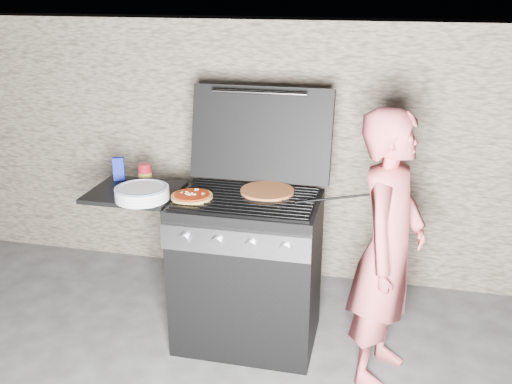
% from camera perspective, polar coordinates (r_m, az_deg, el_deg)
% --- Properties ---
extents(ground, '(50.00, 50.00, 0.00)m').
position_cam_1_polar(ground, '(3.58, -0.81, -14.33)').
color(ground, '#3A3836').
extents(stone_wall, '(8.00, 0.35, 1.80)m').
position_cam_1_polar(stone_wall, '(4.12, 2.57, 4.40)').
color(stone_wall, gray).
rests_on(stone_wall, ground).
extents(gas_grill, '(1.34, 0.79, 0.91)m').
position_cam_1_polar(gas_grill, '(3.40, -4.98, -7.43)').
color(gas_grill, black).
rests_on(gas_grill, ground).
extents(pizza_topped, '(0.28, 0.28, 0.03)m').
position_cam_1_polar(pizza_topped, '(3.16, -6.43, -0.37)').
color(pizza_topped, tan).
rests_on(pizza_topped, gas_grill).
extents(pizza_plain, '(0.37, 0.37, 0.02)m').
position_cam_1_polar(pizza_plain, '(3.23, 1.12, 0.10)').
color(pizza_plain, '#D27035').
rests_on(pizza_plain, gas_grill).
extents(sauce_jar, '(0.10, 0.10, 0.12)m').
position_cam_1_polar(sauce_jar, '(3.44, -11.03, 1.84)').
color(sauce_jar, maroon).
rests_on(sauce_jar, gas_grill).
extents(blue_carton, '(0.07, 0.06, 0.14)m').
position_cam_1_polar(blue_carton, '(3.53, -13.56, 2.28)').
color(blue_carton, navy).
rests_on(blue_carton, gas_grill).
extents(plate_stack, '(0.37, 0.37, 0.07)m').
position_cam_1_polar(plate_stack, '(3.20, -11.33, -0.13)').
color(plate_stack, silver).
rests_on(plate_stack, gas_grill).
extents(person, '(0.50, 0.62, 1.48)m').
position_cam_1_polar(person, '(3.01, 13.07, -5.74)').
color(person, '#D6595D').
rests_on(person, ground).
extents(tongs, '(0.48, 0.05, 0.10)m').
position_cam_1_polar(tongs, '(3.06, 8.40, -0.50)').
color(tongs, black).
rests_on(tongs, gas_grill).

